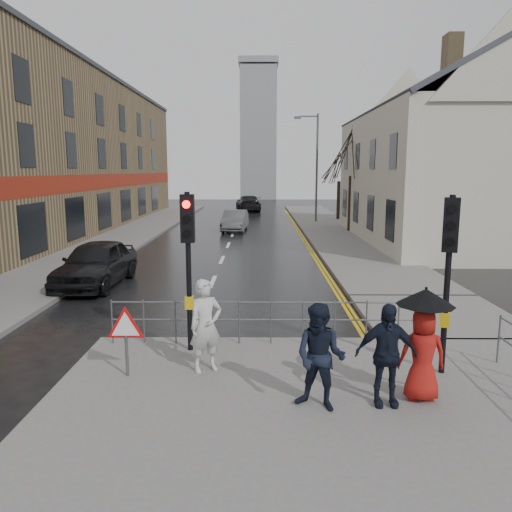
{
  "coord_description": "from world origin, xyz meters",
  "views": [
    {
      "loc": [
        1.7,
        -10.1,
        3.97
      ],
      "look_at": [
        1.59,
        4.29,
        1.5
      ],
      "focal_mm": 35.0,
      "sensor_mm": 36.0,
      "label": 1
    }
  ],
  "objects_px": {
    "pedestrian_with_umbrella": "(423,338)",
    "pedestrian_a": "(206,326)",
    "pedestrian_b": "(320,357)",
    "pedestrian_d": "(386,354)",
    "car_mid": "(235,221)",
    "car_parked": "(96,263)"
  },
  "relations": [
    {
      "from": "pedestrian_with_umbrella",
      "to": "pedestrian_a",
      "type": "bearing_deg",
      "value": 162.3
    },
    {
      "from": "pedestrian_b",
      "to": "pedestrian_d",
      "type": "bearing_deg",
      "value": 32.99
    },
    {
      "from": "pedestrian_b",
      "to": "pedestrian_a",
      "type": "bearing_deg",
      "value": 167.07
    },
    {
      "from": "pedestrian_d",
      "to": "pedestrian_with_umbrella",
      "type": "bearing_deg",
      "value": 15.37
    },
    {
      "from": "pedestrian_a",
      "to": "pedestrian_with_umbrella",
      "type": "distance_m",
      "value": 3.95
    },
    {
      "from": "car_parked",
      "to": "car_mid",
      "type": "bearing_deg",
      "value": 78.76
    },
    {
      "from": "pedestrian_with_umbrella",
      "to": "pedestrian_d",
      "type": "xyz_separation_m",
      "value": [
        -0.66,
        -0.19,
        -0.22
      ]
    },
    {
      "from": "pedestrian_a",
      "to": "pedestrian_d",
      "type": "bearing_deg",
      "value": -53.15
    },
    {
      "from": "pedestrian_a",
      "to": "car_parked",
      "type": "xyz_separation_m",
      "value": [
        -4.67,
        7.83,
        -0.25
      ]
    },
    {
      "from": "pedestrian_d",
      "to": "car_mid",
      "type": "relative_size",
      "value": 0.41
    },
    {
      "from": "pedestrian_d",
      "to": "car_parked",
      "type": "distance_m",
      "value": 12.05
    },
    {
      "from": "pedestrian_b",
      "to": "car_parked",
      "type": "relative_size",
      "value": 0.38
    },
    {
      "from": "pedestrian_a",
      "to": "car_parked",
      "type": "height_order",
      "value": "pedestrian_a"
    },
    {
      "from": "pedestrian_a",
      "to": "pedestrian_b",
      "type": "relative_size",
      "value": 1.03
    },
    {
      "from": "pedestrian_b",
      "to": "car_mid",
      "type": "height_order",
      "value": "pedestrian_b"
    },
    {
      "from": "pedestrian_a",
      "to": "pedestrian_with_umbrella",
      "type": "bearing_deg",
      "value": -46.72
    },
    {
      "from": "pedestrian_b",
      "to": "pedestrian_d",
      "type": "xyz_separation_m",
      "value": [
        1.09,
        0.16,
        -0.01
      ]
    },
    {
      "from": "pedestrian_with_umbrella",
      "to": "car_mid",
      "type": "height_order",
      "value": "pedestrian_with_umbrella"
    },
    {
      "from": "pedestrian_a",
      "to": "car_mid",
      "type": "height_order",
      "value": "pedestrian_a"
    },
    {
      "from": "pedestrian_a",
      "to": "pedestrian_d",
      "type": "xyz_separation_m",
      "value": [
        3.1,
        -1.39,
        -0.04
      ]
    },
    {
      "from": "pedestrian_a",
      "to": "car_parked",
      "type": "relative_size",
      "value": 0.39
    },
    {
      "from": "pedestrian_d",
      "to": "car_mid",
      "type": "xyz_separation_m",
      "value": [
        -3.72,
        25.27,
        -0.31
      ]
    }
  ]
}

